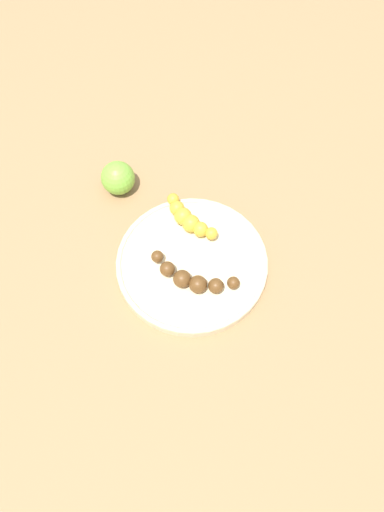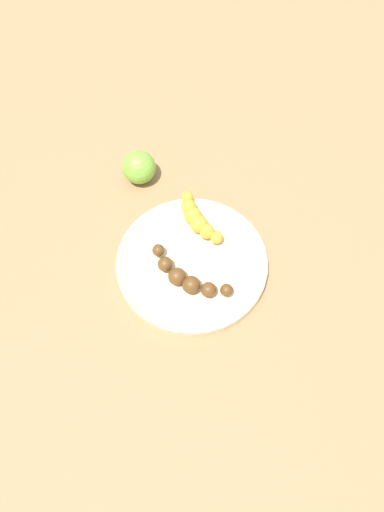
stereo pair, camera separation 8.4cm
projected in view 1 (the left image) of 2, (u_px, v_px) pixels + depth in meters
ground_plane at (192, 266)px, 0.88m from camera, size 2.40×2.40×0.00m
fruit_bowl at (192, 263)px, 0.86m from camera, size 0.28×0.28×0.02m
banana_spotted at (188, 219)px, 0.88m from camera, size 0.07×0.12×0.03m
banana_overripe at (191, 278)px, 0.82m from camera, size 0.05×0.17×0.03m
apple_green at (118, 178)px, 0.93m from camera, size 0.07×0.07×0.07m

